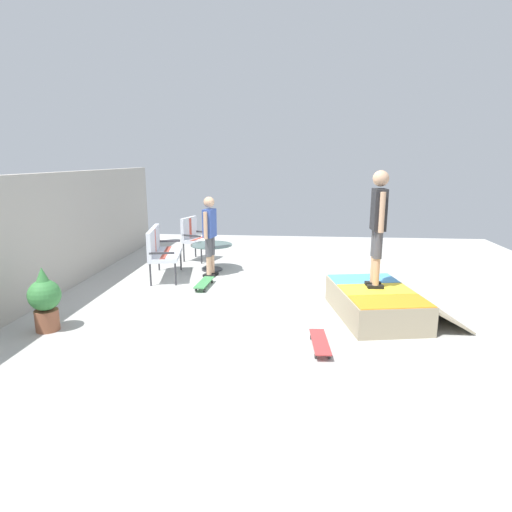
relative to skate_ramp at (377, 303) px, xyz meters
name	(u,v)px	position (x,y,z in m)	size (l,w,h in m)	color
ground_plane	(279,298)	(0.87, 1.53, -0.27)	(12.00, 12.00, 0.10)	#B2B2AD
back_wall_cinderblock	(57,233)	(0.87, 5.53, 0.85)	(9.00, 0.20, 2.14)	#ADA89E
skate_ramp	(377,303)	(0.00, 0.00, 0.00)	(2.00, 1.95, 0.44)	tan
patio_bench	(160,248)	(1.85, 3.96, 0.40)	(1.33, 0.76, 1.02)	#38383D
patio_chair_near_house	(194,235)	(3.46, 3.66, 0.39)	(0.75, 0.71, 1.02)	#38383D
patio_table	(212,252)	(2.53, 3.05, 0.18)	(0.90, 0.90, 0.57)	#38383D
person_watching	(210,231)	(2.06, 2.99, 0.73)	(0.47, 0.29, 1.63)	black
person_skater	(378,220)	(0.11, 0.04, 1.26)	(0.48, 0.25, 1.76)	black
skateboard_by_bench	(204,283)	(1.27, 2.95, -0.14)	(0.81, 0.25, 0.10)	#3F8C4C
skateboard_spare	(320,342)	(-1.23, 0.93, -0.14)	(0.81, 0.25, 0.10)	#B23838
potted_plant	(45,299)	(-0.97, 4.72, 0.25)	(0.44, 0.44, 0.92)	brown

